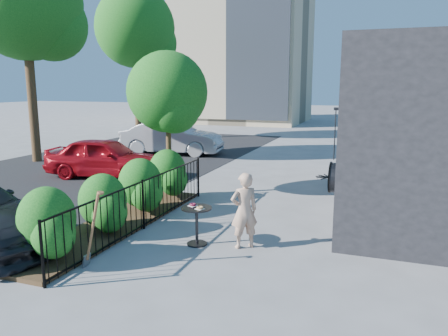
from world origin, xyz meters
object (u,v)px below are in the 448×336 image
at_px(woman, 244,211).
at_px(cafe_table, 197,219).
at_px(street_tree_near, 25,10).
at_px(shovel, 92,234).
at_px(car_silver, 172,138).
at_px(car_red, 105,157).
at_px(patio_tree, 169,97).
at_px(street_tree_far, 136,33).

bearing_deg(woman, cafe_table, -26.93).
distance_m(street_tree_near, shovel, 12.98).
xyz_separation_m(cafe_table, car_silver, (-5.59, 10.04, 0.22)).
bearing_deg(cafe_table, car_red, 138.69).
bearing_deg(car_red, patio_tree, -125.13).
xyz_separation_m(street_tree_far, cafe_table, (9.90, -14.43, -5.39)).
bearing_deg(shovel, cafe_table, 53.40).
relative_size(street_tree_near, shovel, 5.89).
height_order(patio_tree, cafe_table, patio_tree).
height_order(patio_tree, woman, patio_tree).
height_order(shovel, car_red, shovel).
height_order(patio_tree, street_tree_far, street_tree_far).
bearing_deg(car_silver, car_red, 173.24).
xyz_separation_m(shovel, car_silver, (-4.37, 11.68, 0.13)).
bearing_deg(street_tree_near, cafe_table, -33.00).
bearing_deg(woman, shovel, 2.89).
relative_size(street_tree_near, cafe_table, 10.28).
distance_m(patio_tree, cafe_table, 4.50).
distance_m(street_tree_near, car_silver, 7.64).
xyz_separation_m(car_red, car_silver, (-0.13, 5.24, 0.07)).
xyz_separation_m(woman, shovel, (-2.13, -1.81, -0.12)).
xyz_separation_m(street_tree_near, cafe_table, (9.90, -6.43, -5.39)).
xyz_separation_m(cafe_table, car_red, (-5.47, 4.80, 0.15)).
relative_size(patio_tree, street_tree_far, 0.48).
distance_m(street_tree_near, car_red, 7.06).
distance_m(street_tree_near, street_tree_far, 8.00).
relative_size(shovel, car_silver, 0.31).
distance_m(cafe_table, shovel, 2.05).
xyz_separation_m(street_tree_far, car_silver, (4.31, -4.39, -5.17)).
height_order(patio_tree, street_tree_near, street_tree_near).
distance_m(woman, car_silver, 11.82).
distance_m(street_tree_near, cafe_table, 12.98).
relative_size(street_tree_far, car_silver, 1.83).
bearing_deg(patio_tree, cafe_table, -55.75).
bearing_deg(shovel, car_silver, 110.52).
relative_size(woman, shovel, 1.05).
bearing_deg(car_silver, street_tree_far, 36.33).
bearing_deg(street_tree_far, patio_tree, -55.49).
xyz_separation_m(woman, car_red, (-6.38, 4.63, -0.06)).
height_order(cafe_table, woman, woman).
distance_m(street_tree_far, cafe_table, 18.31).
relative_size(shovel, car_red, 0.36).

